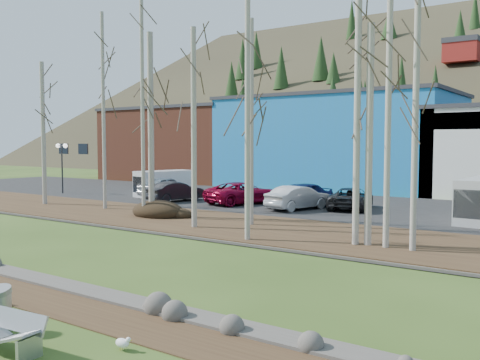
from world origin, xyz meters
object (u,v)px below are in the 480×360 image
Objects in this scene: street_lamp at (62,154)px; car_3 at (299,195)px; van_grey at (162,183)px; bench_damaged at (6,331)px; car_2 at (242,193)px; car_4 at (298,198)px; seagull at (123,343)px; car_1 at (176,192)px; car_5 at (351,198)px; car_0 at (165,186)px.

car_3 is (19.61, 2.38, -2.28)m from street_lamp.
car_3 is 0.98× the size of van_grey.
car_2 is (-9.92, 22.46, 0.44)m from bench_damaged.
seagull is at bearing 124.73° from car_4.
street_lamp is at bearing 16.23° from car_1.
car_1 is at bearing 34.50° from car_2.
car_2 is at bearing -153.77° from car_3.
van_grey is (-14.48, -0.77, 0.30)m from car_5.
van_grey is at bearing -22.72° from car_0.
car_2 reaches higher than seagull.
van_grey reaches higher than car_0.
car_1 reaches higher than car_5.
car_2 is at bearing 108.21° from bench_damaged.
seagull is 29.18m from van_grey.
car_2 and car_4 have the same top height.
car_3 is at bearing -178.89° from car_0.
car_1 is at bearing 118.77° from bench_damaged.
van_grey is (-0.49, 0.22, 0.18)m from car_0.
car_0 is (8.53, 2.50, -2.29)m from street_lamp.
car_2 is at bearing -150.40° from car_1.
car_0 is at bearing 10.10° from car_4.
car_3 reaches higher than car_4.
car_1 is 8.94m from car_4.
car_2 is 1.10× the size of car_5.
car_1 is (11.17, 0.68, -2.38)m from street_lamp.
seagull is 21.85m from car_4.
street_lamp reaches higher than van_grey.
car_2 is at bearing 7.84° from car_4.
car_0 is at bearing 14.08° from car_2.
seagull is 0.10× the size of street_lamp.
car_3 is at bearing 15.50° from street_lamp.
car_0 is (-18.89, 21.56, 0.74)m from seagull.
van_grey reaches higher than car_1.
car_5 is at bearing 87.55° from seagull.
bench_damaged is at bearing 137.12° from car_1.
car_3 is 11.58m from van_grey.
van_grey is (-11.58, 0.34, 0.17)m from car_3.
van_grey reaches higher than car_3.
seagull is 33.54m from street_lamp.
street_lamp is 0.86× the size of car_3.
street_lamp is 8.74m from van_grey.
car_3 is (8.44, 1.70, 0.11)m from car_1.
bench_damaged is 22.59m from car_4.
street_lamp is 11.44m from car_1.
car_2 is 1.19× the size of car_4.
car_4 is at bearing -162.05° from car_1.
car_5 is 14.51m from van_grey.
car_5 is at bearing -174.20° from car_0.
car_3 reaches higher than seagull.
car_3 is (-7.81, 21.44, 0.75)m from seagull.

